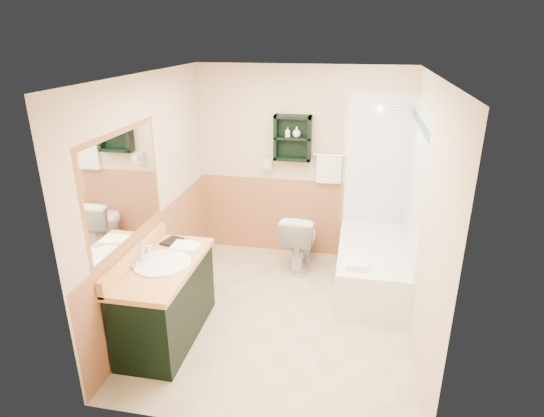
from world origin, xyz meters
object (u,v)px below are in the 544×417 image
at_px(hair_dryer, 269,164).
at_px(vanity_book, 165,231).
at_px(bathtub, 371,266).
at_px(soap_bottle_b, 297,133).
at_px(vanity, 166,301).
at_px(wall_shelf, 293,138).
at_px(toilet, 300,240).
at_px(soap_bottle_a, 288,134).

xyz_separation_m(hair_dryer, vanity_book, (-0.76, -1.50, -0.31)).
xyz_separation_m(bathtub, soap_bottle_b, (-0.98, 0.63, 1.36)).
height_order(vanity, vanity_book, vanity_book).
xyz_separation_m(vanity, bathtub, (1.92, 1.31, -0.14)).
bearing_deg(bathtub, wall_shelf, 148.29).
bearing_deg(wall_shelf, vanity_book, -125.66).
relative_size(wall_shelf, bathtub, 0.37).
distance_m(vanity, bathtub, 2.33).
relative_size(vanity, vanity_book, 5.71).
bearing_deg(hair_dryer, toilet, -35.01).
xyz_separation_m(hair_dryer, toilet, (0.46, -0.32, -0.85)).
xyz_separation_m(hair_dryer, vanity, (-0.59, -1.97, -0.81)).
bearing_deg(hair_dryer, soap_bottle_a, -7.12).
distance_m(vanity_book, soap_bottle_b, 1.98).
xyz_separation_m(vanity_book, soap_bottle_b, (1.11, 1.47, 0.73)).
xyz_separation_m(soap_bottle_a, soap_bottle_b, (0.11, 0.00, 0.02)).
bearing_deg(soap_bottle_a, vanity, -113.30).
xyz_separation_m(vanity, soap_bottle_a, (0.84, 1.94, 1.20)).
bearing_deg(wall_shelf, soap_bottle_a, -175.21).
height_order(hair_dryer, vanity, hair_dryer).
relative_size(soap_bottle_a, soap_bottle_b, 0.93).
relative_size(hair_dryer, soap_bottle_b, 1.93).
distance_m(bathtub, soap_bottle_a, 1.83).
bearing_deg(vanity_book, wall_shelf, 70.48).
relative_size(wall_shelf, vanity, 0.45).
distance_m(toilet, soap_bottle_b, 1.30).
height_order(toilet, soap_bottle_a, soap_bottle_a).
xyz_separation_m(bathtub, vanity_book, (-2.08, -0.84, 0.64)).
distance_m(hair_dryer, vanity_book, 1.71).
bearing_deg(toilet, wall_shelf, -58.25).
distance_m(soap_bottle_a, soap_bottle_b, 0.11).
xyz_separation_m(bathtub, soap_bottle_a, (-1.08, 0.63, 1.34)).
bearing_deg(soap_bottle_a, vanity_book, -124.19).
bearing_deg(vanity_book, hair_dryer, 79.30).
xyz_separation_m(toilet, soap_bottle_b, (-0.11, 0.29, 1.26)).
height_order(hair_dryer, soap_bottle_a, soap_bottle_a).
relative_size(hair_dryer, toilet, 0.33).
distance_m(wall_shelf, soap_bottle_a, 0.07).
bearing_deg(wall_shelf, vanity, -114.72).
distance_m(bathtub, toilet, 0.93).
xyz_separation_m(wall_shelf, hair_dryer, (-0.30, 0.02, -0.35)).
height_order(wall_shelf, soap_bottle_a, wall_shelf).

